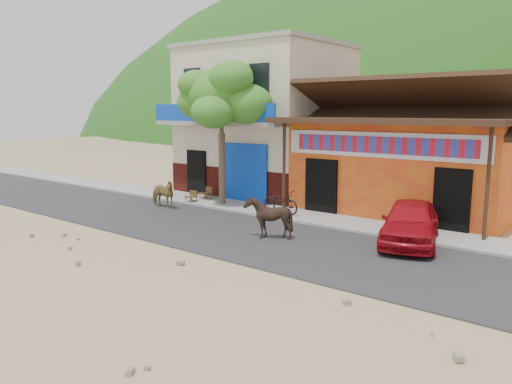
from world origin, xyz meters
TOP-DOWN VIEW (x-y plane):
  - ground at (0.00, 0.00)m, footprint 120.00×120.00m
  - road at (0.00, 2.50)m, footprint 60.00×5.00m
  - sidewalk at (0.00, 6.00)m, footprint 60.00×2.00m
  - dance_club at (2.00, 10.00)m, footprint 8.00×6.00m
  - cafe_building at (-5.50, 10.00)m, footprint 7.00×6.00m
  - tree at (-4.60, 5.80)m, footprint 3.00×3.00m
  - cow_tan at (-6.22, 3.85)m, footprint 1.45×0.73m
  - cow_dark at (0.30, 2.62)m, footprint 1.46×1.36m
  - red_car at (4.07, 4.80)m, footprint 2.70×4.26m
  - scooter at (-1.50, 5.77)m, footprint 1.77×0.77m
  - cafe_chair_left at (-6.00, 6.21)m, footprint 0.53×0.53m
  - cafe_chair_right at (-6.00, 5.30)m, footprint 0.44×0.44m

SIDE VIEW (x-z plane):
  - ground at x=0.00m, z-range 0.00..0.00m
  - road at x=0.00m, z-range 0.00..0.04m
  - sidewalk at x=0.00m, z-range 0.00..0.12m
  - cafe_chair_right at x=-6.00m, z-range 0.12..1.00m
  - scooter at x=-1.50m, z-range 0.12..1.02m
  - cafe_chair_left at x=-6.00m, z-range 0.12..1.12m
  - cow_tan at x=-6.22m, z-range 0.04..1.23m
  - red_car at x=4.07m, z-range 0.04..1.39m
  - cow_dark at x=0.30m, z-range 0.04..1.40m
  - dance_club at x=2.00m, z-range 0.00..3.60m
  - tree at x=-4.60m, z-range 0.12..6.12m
  - cafe_building at x=-5.50m, z-range 0.00..7.00m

